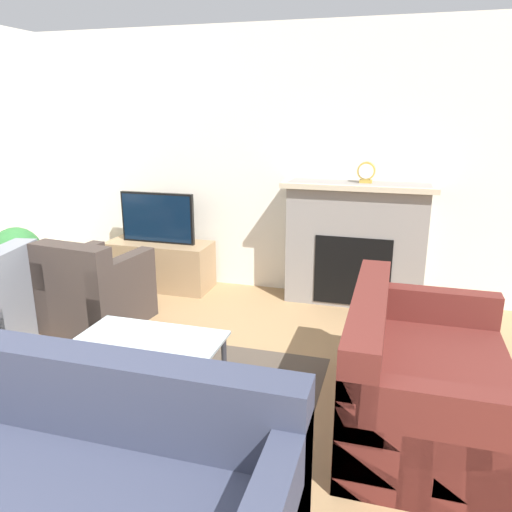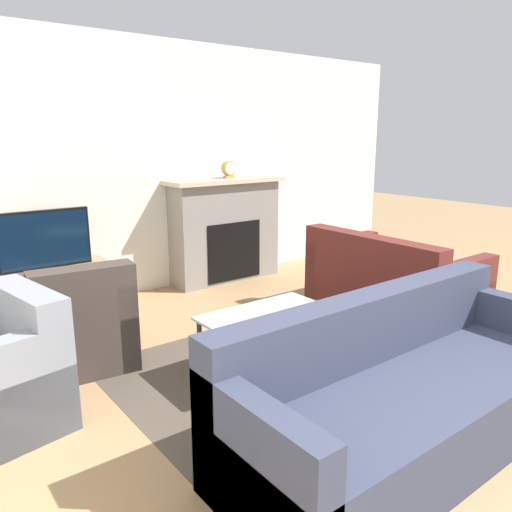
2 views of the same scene
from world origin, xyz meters
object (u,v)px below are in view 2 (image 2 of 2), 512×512
Objects in this scene: couch_sectional at (405,395)px; couch_loveseat at (391,286)px; tv at (44,240)px; mantel_clock at (229,169)px; armchair_accent at (79,326)px; coffee_table at (272,321)px.

couch_sectional is 1.53× the size of couch_loveseat.
couch_loveseat is at bearing 39.83° from couch_sectional.
tv is 4.15× the size of mantel_clock.
armchair_accent is at bearing -94.42° from tv.
tv is at bearing 55.31° from couch_loveseat.
couch_loveseat is 7.62× the size of mantel_clock.
couch_loveseat and armchair_accent have the same top height.
couch_sectional and couch_loveseat have the same top height.
couch_sectional and armchair_accent have the same top height.
coffee_table is 4.81× the size of mantel_clock.
couch_sectional is 2.42× the size of coffee_table.
couch_sectional is 2.65× the size of armchair_accent.
couch_sectional is at bearing 124.28° from armchair_accent.
mantel_clock reaches higher than armchair_accent.
tv is 2.21m from mantel_clock.
coffee_table is at bearing -117.73° from mantel_clock.
tv reaches higher than coffee_table.
mantel_clock is at bearing 14.87° from couch_loveseat.
couch_sectional is at bearing -72.38° from tv.
tv reaches higher than couch_loveseat.
armchair_accent is 0.91× the size of coffee_table.
tv is at bearing -176.52° from mantel_clock.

